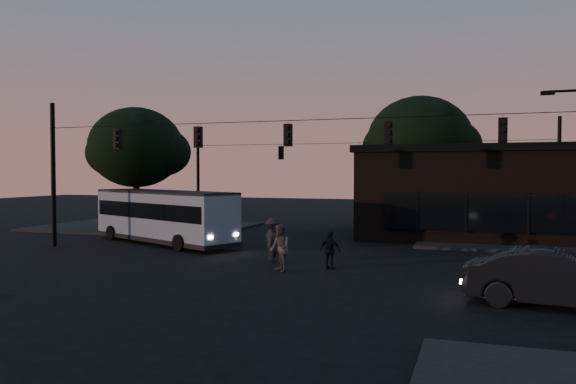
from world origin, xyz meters
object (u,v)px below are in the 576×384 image
(car, at_px, (558,279))
(pedestrian_c, at_px, (330,250))
(pedestrian_b, at_px, (280,248))
(bus, at_px, (163,214))
(building, at_px, (494,192))
(pedestrian_a, at_px, (277,244))
(pedestrian_d, at_px, (273,239))

(car, bearing_deg, pedestrian_c, 69.06)
(pedestrian_b, bearing_deg, bus, -163.99)
(car, bearing_deg, building, 10.80)
(pedestrian_a, relative_size, pedestrian_d, 0.86)
(bus, relative_size, pedestrian_a, 6.26)
(building, xyz_separation_m, pedestrian_c, (-6.48, -14.12, -1.94))
(pedestrian_d, bearing_deg, pedestrian_c, -159.09)
(pedestrian_b, bearing_deg, pedestrian_a, 164.06)
(pedestrian_a, xyz_separation_m, pedestrian_d, (-0.41, 0.64, 0.13))
(bus, height_order, pedestrian_d, bus)
(building, relative_size, pedestrian_c, 10.01)
(building, bearing_deg, pedestrian_d, -126.08)
(car, relative_size, pedestrian_c, 3.30)
(bus, relative_size, pedestrian_d, 5.40)
(bus, relative_size, car, 2.03)
(building, bearing_deg, pedestrian_a, -123.58)
(building, height_order, car, building)
(building, distance_m, bus, 19.46)
(building, xyz_separation_m, car, (1.30, -18.19, -1.87))
(car, relative_size, pedestrian_a, 3.09)
(bus, bearing_deg, building, 53.23)
(building, xyz_separation_m, bus, (-17.11, -9.20, -1.09))
(pedestrian_c, bearing_deg, pedestrian_a, -1.12)
(car, xyz_separation_m, pedestrian_b, (-9.52, 2.94, 0.09))
(building, relative_size, bus, 1.50)
(building, height_order, pedestrian_b, building)
(pedestrian_a, distance_m, pedestrian_b, 1.89)
(pedestrian_a, height_order, pedestrian_c, pedestrian_a)
(pedestrian_c, bearing_deg, bus, -12.62)
(bus, relative_size, pedestrian_c, 6.69)
(pedestrian_c, bearing_deg, car, 164.55)
(pedestrian_c, xyz_separation_m, pedestrian_d, (-2.91, 1.23, 0.18))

